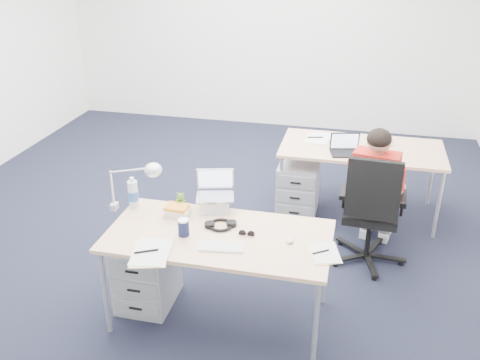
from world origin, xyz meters
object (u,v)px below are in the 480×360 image
(drawer_pedestal_near, at_px, (147,272))
(can_koozie, at_px, (184,227))
(far_cup, at_px, (390,142))
(desk_near, at_px, (219,240))
(wireless_keyboard, at_px, (222,247))
(dark_laptop, at_px, (346,144))
(cordless_phone, at_px, (135,198))
(silver_laptop, at_px, (215,192))
(desk_lamp, at_px, (128,186))
(desk_far, at_px, (361,152))
(book_stack, at_px, (177,211))
(office_chair, at_px, (369,232))
(water_bottle, at_px, (133,192))
(bear_figurine, at_px, (181,202))
(drawer_pedestal_far, at_px, (298,188))
(computer_mouse, at_px, (290,240))
(sunglasses, at_px, (247,234))
(seated_person, at_px, (376,191))
(headphones, at_px, (221,224))

(drawer_pedestal_near, bearing_deg, can_koozie, -19.03)
(far_cup, bearing_deg, desk_near, -120.89)
(wireless_keyboard, xyz_separation_m, dark_laptop, (0.73, 1.89, 0.09))
(wireless_keyboard, distance_m, cordless_phone, 0.93)
(silver_laptop, bearing_deg, far_cup, 37.44)
(silver_laptop, height_order, wireless_keyboard, silver_laptop)
(desk_lamp, bearing_deg, can_koozie, -19.96)
(desk_far, relative_size, book_stack, 8.80)
(office_chair, height_order, far_cup, office_chair)
(water_bottle, bearing_deg, bear_figurine, 4.65)
(can_koozie, xyz_separation_m, book_stack, (-0.14, 0.26, -0.02))
(office_chair, height_order, drawer_pedestal_near, office_chair)
(desk_near, relative_size, office_chair, 1.51)
(cordless_phone, bearing_deg, can_koozie, -21.89)
(drawer_pedestal_far, height_order, silver_laptop, silver_laptop)
(computer_mouse, xyz_separation_m, water_bottle, (-1.26, 0.23, 0.11))
(sunglasses, relative_size, far_cup, 1.36)
(sunglasses, xyz_separation_m, dark_laptop, (0.60, 1.69, 0.09))
(office_chair, bearing_deg, bear_figurine, -149.00)
(office_chair, xyz_separation_m, seated_person, (0.02, 0.17, 0.32))
(sunglasses, bearing_deg, desk_lamp, 169.98)
(office_chair, distance_m, can_koozie, 1.78)
(drawer_pedestal_near, height_order, desk_lamp, desk_lamp)
(wireless_keyboard, bearing_deg, desk_lamp, 148.88)
(dark_laptop, xyz_separation_m, far_cup, (0.42, 0.32, -0.06))
(seated_person, relative_size, drawer_pedestal_near, 2.24)
(wireless_keyboard, height_order, cordless_phone, cordless_phone)
(office_chair, distance_m, bear_figurine, 1.71)
(office_chair, bearing_deg, seated_person, 86.00)
(desk_far, distance_m, seated_person, 0.76)
(desk_lamp, bearing_deg, book_stack, 8.36)
(water_bottle, height_order, cordless_phone, water_bottle)
(silver_laptop, distance_m, headphones, 0.29)
(drawer_pedestal_near, height_order, headphones, headphones)
(seated_person, relative_size, sunglasses, 10.46)
(desk_near, relative_size, water_bottle, 6.30)
(desk_far, height_order, dark_laptop, dark_laptop)
(far_cup, bearing_deg, drawer_pedestal_near, -132.54)
(book_stack, bearing_deg, cordless_phone, 168.62)
(wireless_keyboard, bearing_deg, dark_laptop, 60.36)
(computer_mouse, height_order, desk_lamp, desk_lamp)
(computer_mouse, bearing_deg, book_stack, 165.51)
(drawer_pedestal_far, xyz_separation_m, book_stack, (-0.73, -1.62, 0.50))
(far_cup, bearing_deg, cordless_phone, -138.04)
(drawer_pedestal_far, height_order, sunglasses, sunglasses)
(desk_near, distance_m, seated_person, 1.63)
(desk_near, height_order, cordless_phone, cordless_phone)
(office_chair, bearing_deg, sunglasses, -127.62)
(book_stack, bearing_deg, desk_lamp, -176.94)
(silver_laptop, relative_size, book_stack, 1.65)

